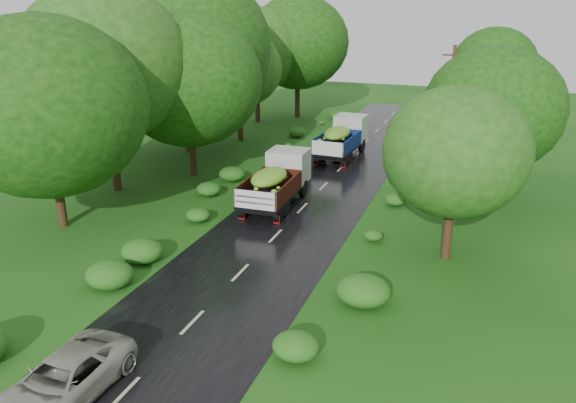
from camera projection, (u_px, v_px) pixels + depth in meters
The scene contains 10 objects.
ground at pixel (192, 323), 19.43m from camera, with size 120.00×120.00×0.00m, color #14410D.
road at pixel (250, 262), 23.85m from camera, with size 6.50×80.00×0.02m, color black.
road_lines at pixel (259, 253), 24.73m from camera, with size 0.12×69.60×0.00m.
truck_near at pixel (278, 179), 30.16m from camera, with size 2.34×6.23×2.60m.
truck_far at pixel (343, 136), 39.41m from camera, with size 2.51×6.35×2.62m.
car at pixel (63, 380), 15.52m from camera, with size 2.06×4.47×1.24m, color #A3A091.
utility_pole at pixel (449, 110), 34.71m from camera, with size 1.40×0.24×8.00m.
trees_left at pixel (200, 61), 38.24m from camera, with size 7.87×33.89×9.70m.
trees_right at pixel (485, 97), 33.43m from camera, with size 4.87×30.86×7.08m.
shrubs at pixel (314, 191), 31.69m from camera, with size 11.90×44.00×0.70m.
Camera 1 is at (8.86, -14.71, 10.57)m, focal length 35.00 mm.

